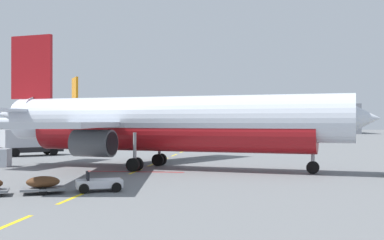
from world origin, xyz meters
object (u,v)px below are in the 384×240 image
airliner_mid_left (63,124)px  uld_cargo_container (0,158)px  airliner_foreground (163,123)px  airliner_far_right (21,125)px  catering_truck (30,142)px  baggage_train (15,185)px

airliner_mid_left → uld_cargo_container: 48.81m
airliner_foreground → airliner_mid_left: airliner_foreground is taller
airliner_mid_left → airliner_far_right: 36.91m
airliner_far_right → catering_truck: (32.77, -61.99, -1.59)m
airliner_foreground → baggage_train: airliner_foreground is taller
baggage_train → airliner_foreground: bearing=70.8°
catering_truck → uld_cargo_container: 14.12m
airliner_mid_left → uld_cargo_container: airliner_mid_left is taller
catering_truck → airliner_foreground: bearing=-36.1°
airliner_mid_left → uld_cargo_container: size_ratio=16.10×
uld_cargo_container → airliner_far_right: bearing=115.9°
airliner_far_right → baggage_train: (46.14, -90.99, -2.70)m
airliner_foreground → uld_cargo_container: bearing=179.7°
airliner_mid_left → catering_truck: bearing=-73.9°
airliner_foreground → uld_cargo_container: size_ratio=18.29×
airliner_far_right → baggage_train: airliner_far_right is taller
catering_truck → uld_cargo_container: (3.85, -13.56, -0.85)m
airliner_foreground → catering_truck: size_ratio=5.15×
airliner_foreground → airliner_far_right: bearing=124.2°
airliner_foreground → uld_cargo_container: 15.20m
airliner_far_right → baggage_train: size_ratio=2.50×
uld_cargo_container → baggage_train: bearing=-58.3°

